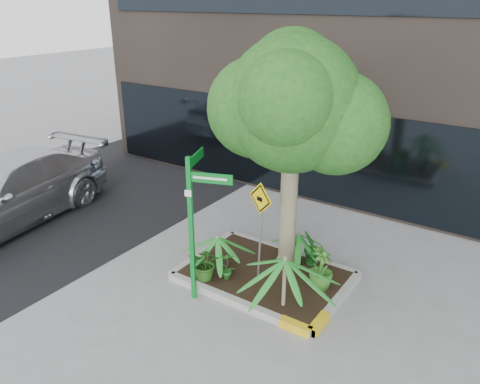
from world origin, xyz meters
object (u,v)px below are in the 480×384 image
Objects in this scene: tree at (293,104)px; street_sign_post at (195,214)px; parked_car at (3,192)px; cattle_sign at (260,215)px.

street_sign_post is (-1.01, -1.72, -1.81)m from tree.
tree is 7.85m from parked_car.
street_sign_post is 1.30m from cattle_sign.
tree is 2.16m from cattle_sign.
cattle_sign reaches higher than parked_car.
cattle_sign is (-0.23, -0.70, -2.03)m from tree.
tree is at bearing 90.53° from cattle_sign.
parked_car is 7.01m from cattle_sign.
street_sign_post is at bearing -5.31° from parked_car.
street_sign_post is at bearing -120.56° from tree.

